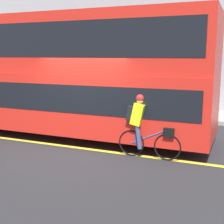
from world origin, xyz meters
name	(u,v)px	position (x,y,z in m)	size (l,w,h in m)	color
ground_plane	(79,152)	(0.00, 0.00, 0.00)	(80.00, 80.00, 0.00)	#232326
road_center_line	(84,148)	(0.00, 0.30, 0.00)	(50.00, 0.14, 0.01)	yellow
sidewalk_curb	(143,112)	(0.00, 5.91, 0.08)	(60.00, 2.30, 0.15)	gray
building_facade	(153,25)	(0.00, 7.21, 3.88)	(60.00, 0.30, 7.76)	#9E9EA3
bus	(54,70)	(-1.69, 1.49, 2.08)	(10.07, 2.56, 3.75)	black
cyclist_on_bike	(143,124)	(1.71, 0.23, 0.87)	(1.62, 0.32, 1.62)	black
trash_bin	(155,100)	(0.53, 5.79, 0.64)	(0.45, 0.45, 0.97)	#194C23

